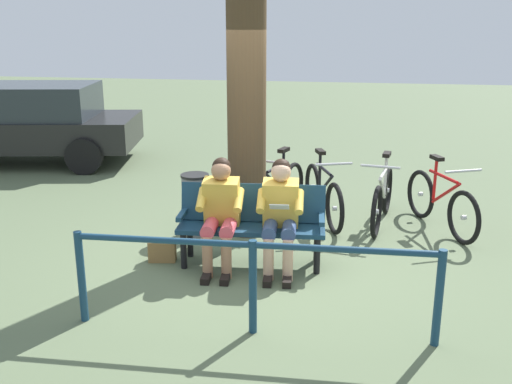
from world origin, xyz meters
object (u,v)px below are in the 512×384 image
Objects in this scene: bench at (252,219)px; handbag at (162,251)px; tree_trunk at (246,81)px; bicycle_orange at (441,203)px; person_companion at (220,209)px; litter_bin at (196,204)px; bicycle_blue at (323,195)px; person_reading at (280,211)px; bicycle_purple at (277,192)px; parked_car at (26,122)px; bicycle_silver at (382,198)px.

handbag is at bearing 4.60° from bench.
bicycle_orange is (-2.43, -0.52, -1.55)m from tree_trunk.
person_companion reaches higher than litter_bin.
tree_trunk is 2.39× the size of bicycle_blue.
bench is at bearing -27.32° from person_reading.
bicycle_purple is at bearing -112.07° from bicycle_blue.
person_reading is at bearing -73.71° from bicycle_orange.
litter_bin is at bearing 16.63° from tree_trunk.
litter_bin is 0.50× the size of bicycle_orange.
tree_trunk reaches higher than person_reading.
person_companion is 0.74× the size of bicycle_purple.
tree_trunk is 2.36× the size of bicycle_purple.
person_companion is at bearing 177.65° from handbag.
bench reaches higher than litter_bin.
bicycle_blue is at bearing -152.52° from litter_bin.
handbag is 3.58m from bicycle_orange.
person_reading reaches higher than litter_bin.
bicycle_purple is (-0.06, -1.57, -0.15)m from bench.
parked_car is (7.23, -2.52, 0.41)m from bicycle_orange.
person_companion is 0.77× the size of bicycle_orange.
person_companion is at bearing 127.88° from parked_car.
bicycle_silver is 1.04× the size of bicycle_blue.
person_companion is 1.12m from litter_bin.
litter_bin is 3.13m from bicycle_orange.
parked_car reaches higher than person_reading.
litter_bin is at bearing 131.63° from parked_car.
handbag is 2.99m from bicycle_silver.
person_reading and person_companion have the same top height.
bicycle_blue is at bearing 146.28° from parked_car.
tree_trunk is at bearing -163.37° from litter_bin.
tree_trunk is at bearing -76.46° from bicycle_blue.
bicycle_orange is 0.74m from bicycle_silver.
handbag is 0.18× the size of bicycle_silver.
bicycle_purple is 0.36× the size of parked_car.
bicycle_orange is (-2.50, -1.64, -0.30)m from person_companion.
tree_trunk is 2.93m from bicycle_orange.
handbag is 0.39× the size of litter_bin.
bench is at bearing -170.80° from handbag.
bicycle_silver is (-1.46, -1.54, -0.15)m from bench.
bench is 0.37× the size of parked_car.
handbag is at bearing 55.40° from tree_trunk.
tree_trunk is 2.29× the size of bicycle_silver.
bicycle_silver is at bearing 106.25° from bicycle_purple.
litter_bin is 0.17× the size of parked_car.
bicycle_blue reaches higher than handbag.
bicycle_orange reaches higher than bench.
bicycle_blue is at bearing 105.95° from bicycle_purple.
parked_car is (4.05, -4.13, 0.65)m from handbag.
bicycle_purple is at bearing -115.26° from tree_trunk.
tree_trunk is at bearing -102.28° from bicycle_orange.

